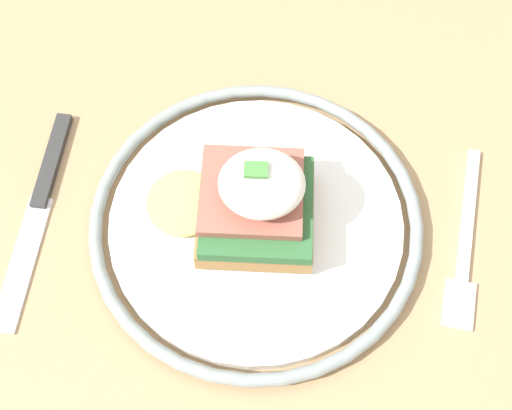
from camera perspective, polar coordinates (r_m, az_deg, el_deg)
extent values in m
plane|color=#B2ADA3|center=(1.26, -1.65, -15.36)|extent=(6.00, 6.00, 0.00)
cube|color=tan|center=(0.57, -3.49, 0.63)|extent=(0.93, 0.70, 0.03)
cylinder|color=white|center=(0.54, 0.00, -1.49)|extent=(0.22, 0.22, 0.01)
torus|color=gray|center=(0.53, 0.00, -1.26)|extent=(0.25, 0.25, 0.01)
cube|color=#9E703D|center=(0.52, 0.00, -0.55)|extent=(0.08, 0.09, 0.02)
cube|color=#2D6033|center=(0.51, 0.10, -0.17)|extent=(0.08, 0.08, 0.01)
cube|color=#9E5647|center=(0.50, -0.37, 1.10)|extent=(0.07, 0.07, 0.01)
ellipsoid|color=white|center=(0.48, 0.46, 1.73)|extent=(0.06, 0.05, 0.03)
cylinder|color=#EAD166|center=(0.54, -5.81, 0.20)|extent=(0.06, 0.06, 0.00)
cube|color=#47843D|center=(0.47, 0.00, 2.84)|extent=(0.02, 0.01, 0.00)
cube|color=silver|center=(0.57, 16.59, -0.65)|extent=(0.03, 0.11, 0.00)
cube|color=silver|center=(0.54, 15.91, -7.67)|extent=(0.03, 0.04, 0.00)
cube|color=#2D2D2D|center=(0.59, -16.01, 3.46)|extent=(0.02, 0.09, 0.01)
cube|color=silver|center=(0.56, -18.14, -4.37)|extent=(0.03, 0.11, 0.00)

